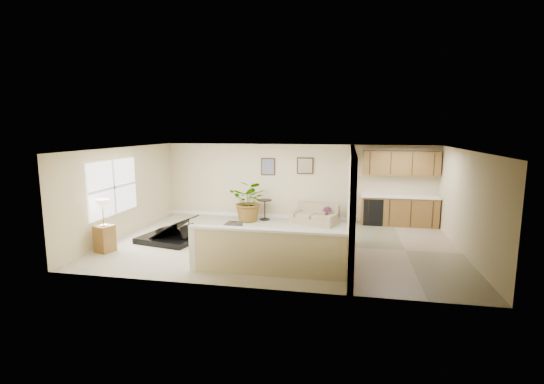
% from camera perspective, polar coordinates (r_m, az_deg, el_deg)
% --- Properties ---
extents(floor, '(9.00, 9.00, 0.00)m').
position_cam_1_polar(floor, '(10.51, 1.27, -7.48)').
color(floor, tan).
rests_on(floor, ground).
extents(back_wall, '(9.00, 0.04, 2.50)m').
position_cam_1_polar(back_wall, '(13.15, 3.51, 1.46)').
color(back_wall, '#CFBD8D').
rests_on(back_wall, floor).
extents(front_wall, '(9.00, 0.04, 2.50)m').
position_cam_1_polar(front_wall, '(7.34, -2.69, -4.71)').
color(front_wall, '#CFBD8D').
rests_on(front_wall, floor).
extents(left_wall, '(0.04, 6.00, 2.50)m').
position_cam_1_polar(left_wall, '(11.83, -20.72, 0.02)').
color(left_wall, '#CFBD8D').
rests_on(left_wall, floor).
extents(right_wall, '(0.04, 6.00, 2.50)m').
position_cam_1_polar(right_wall, '(10.46, 26.39, -1.49)').
color(right_wall, '#CFBD8D').
rests_on(right_wall, floor).
extents(ceiling, '(9.00, 6.00, 0.04)m').
position_cam_1_polar(ceiling, '(10.08, 1.32, 6.27)').
color(ceiling, silver).
rests_on(ceiling, back_wall).
extents(kitchen_vinyl, '(2.70, 6.00, 0.01)m').
position_cam_1_polar(kitchen_vinyl, '(10.47, 18.69, -8.02)').
color(kitchen_vinyl, gray).
rests_on(kitchen_vinyl, floor).
extents(interior_partition, '(0.18, 5.99, 2.50)m').
position_cam_1_polar(interior_partition, '(10.33, 11.42, -1.00)').
color(interior_partition, '#CFBD8D').
rests_on(interior_partition, floor).
extents(pony_half_wall, '(3.42, 0.22, 1.00)m').
position_cam_1_polar(pony_half_wall, '(8.18, -0.96, -8.56)').
color(pony_half_wall, '#CFBD8D').
rests_on(pony_half_wall, floor).
extents(left_window, '(0.05, 2.15, 1.45)m').
position_cam_1_polar(left_window, '(11.38, -22.02, 0.62)').
color(left_window, white).
rests_on(left_window, left_wall).
extents(wall_art_left, '(0.48, 0.04, 0.58)m').
position_cam_1_polar(wall_art_left, '(13.22, -0.58, 3.70)').
color(wall_art_left, '#372614').
rests_on(wall_art_left, back_wall).
extents(wall_mirror, '(0.55, 0.04, 0.55)m').
position_cam_1_polar(wall_mirror, '(13.03, 4.83, 3.81)').
color(wall_mirror, '#372614').
rests_on(wall_mirror, back_wall).
extents(kitchen_cabinets, '(2.36, 0.65, 2.33)m').
position_cam_1_polar(kitchen_cabinets, '(12.92, 17.50, -0.79)').
color(kitchen_cabinets, brown).
rests_on(kitchen_cabinets, floor).
extents(piano, '(1.95, 1.97, 1.41)m').
position_cam_1_polar(piano, '(11.10, -14.43, -3.72)').
color(piano, black).
rests_on(piano, floor).
extents(piano_bench, '(0.41, 0.79, 0.52)m').
position_cam_1_polar(piano_bench, '(10.48, -5.84, -6.08)').
color(piano_bench, black).
rests_on(piano_bench, floor).
extents(loveseat, '(1.69, 1.27, 0.82)m').
position_cam_1_polar(loveseat, '(12.73, 6.17, -3.13)').
color(loveseat, tan).
rests_on(loveseat, floor).
extents(accent_table, '(0.47, 0.47, 0.68)m').
position_cam_1_polar(accent_table, '(13.08, -1.05, -2.18)').
color(accent_table, black).
rests_on(accent_table, floor).
extents(palm_plant, '(1.38, 1.25, 1.36)m').
position_cam_1_polar(palm_plant, '(12.84, -3.25, -1.35)').
color(palm_plant, black).
rests_on(palm_plant, floor).
extents(small_plant, '(0.35, 0.35, 0.56)m').
position_cam_1_polar(small_plant, '(12.61, 7.92, -3.63)').
color(small_plant, black).
rests_on(small_plant, floor).
extents(lamp_stand, '(0.48, 0.48, 1.31)m').
position_cam_1_polar(lamp_stand, '(10.54, -23.15, -5.05)').
color(lamp_stand, brown).
rests_on(lamp_stand, floor).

